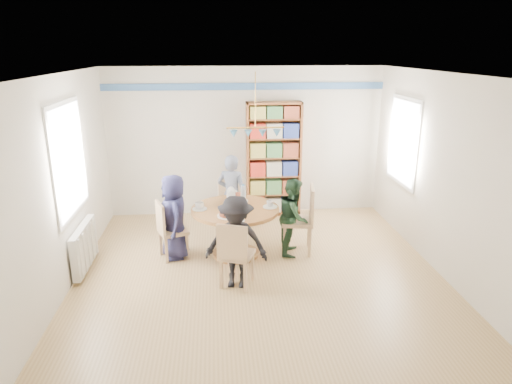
{
  "coord_description": "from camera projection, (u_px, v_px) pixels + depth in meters",
  "views": [
    {
      "loc": [
        -0.56,
        -5.73,
        3.0
      ],
      "look_at": [
        0.0,
        0.4,
        1.05
      ],
      "focal_mm": 32.0,
      "sensor_mm": 36.0,
      "label": 1
    }
  ],
  "objects": [
    {
      "name": "person_far",
      "position": [
        232.0,
        195.0,
        7.55
      ],
      "size": [
        0.57,
        0.47,
        1.35
      ],
      "primitive_type": "imported",
      "rotation": [
        0.0,
        0.0,
        2.81
      ],
      "color": "gray",
      "rests_on": "ground"
    },
    {
      "name": "chair_near",
      "position": [
        235.0,
        252.0,
        5.84
      ],
      "size": [
        0.52,
        0.52,
        0.91
      ],
      "color": "tan",
      "rests_on": "ground"
    },
    {
      "name": "chair_left",
      "position": [
        168.0,
        228.0,
        6.68
      ],
      "size": [
        0.5,
        0.5,
        0.88
      ],
      "color": "tan",
      "rests_on": "ground"
    },
    {
      "name": "chair_far",
      "position": [
        232.0,
        202.0,
        7.77
      ],
      "size": [
        0.51,
        0.51,
        0.9
      ],
      "color": "tan",
      "rests_on": "ground"
    },
    {
      "name": "person_near",
      "position": [
        236.0,
        242.0,
        5.84
      ],
      "size": [
        0.87,
        0.6,
        1.24
      ],
      "primitive_type": "imported",
      "rotation": [
        0.0,
        0.0,
        -0.19
      ],
      "color": "black",
      "rests_on": "ground"
    },
    {
      "name": "bookshelf",
      "position": [
        274.0,
        160.0,
        8.35
      ],
      "size": [
        1.0,
        0.3,
        2.09
      ],
      "color": "brown",
      "rests_on": "ground"
    },
    {
      "name": "room_shell",
      "position": [
        235.0,
        144.0,
        6.7
      ],
      "size": [
        5.0,
        5.0,
        5.0
      ],
      "color": "white",
      "rests_on": "ground"
    },
    {
      "name": "dining_table",
      "position": [
        235.0,
        220.0,
        6.76
      ],
      "size": [
        1.3,
        1.3,
        0.75
      ],
      "color": "#976131",
      "rests_on": "ground"
    },
    {
      "name": "person_left",
      "position": [
        174.0,
        217.0,
        6.68
      ],
      "size": [
        0.54,
        0.7,
        1.27
      ],
      "primitive_type": "imported",
      "rotation": [
        0.0,
        0.0,
        -1.32
      ],
      "color": "#1B1B3C",
      "rests_on": "ground"
    },
    {
      "name": "person_right",
      "position": [
        294.0,
        216.0,
        6.84
      ],
      "size": [
        0.58,
        0.67,
        1.17
      ],
      "primitive_type": "imported",
      "rotation": [
        0.0,
        0.0,
        1.3
      ],
      "color": "black",
      "rests_on": "ground"
    },
    {
      "name": "tableware",
      "position": [
        233.0,
        203.0,
        6.7
      ],
      "size": [
        1.25,
        1.25,
        0.33
      ],
      "color": "white",
      "rests_on": "dining_table"
    },
    {
      "name": "chair_right",
      "position": [
        303.0,
        216.0,
        6.87
      ],
      "size": [
        0.53,
        0.53,
        1.04
      ],
      "color": "tan",
      "rests_on": "ground"
    },
    {
      "name": "radiator",
      "position": [
        85.0,
        247.0,
        6.36
      ],
      "size": [
        0.12,
        1.0,
        0.6
      ],
      "color": "silver",
      "rests_on": "ground"
    },
    {
      "name": "ground",
      "position": [
        259.0,
        272.0,
        6.39
      ],
      "size": [
        5.0,
        5.0,
        0.0
      ],
      "primitive_type": "plane",
      "color": "tan"
    }
  ]
}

